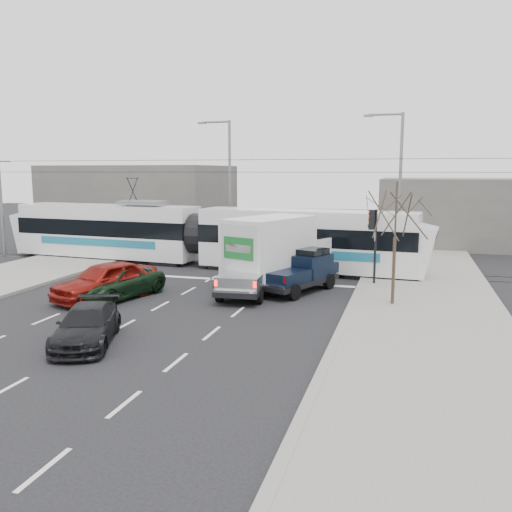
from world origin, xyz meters
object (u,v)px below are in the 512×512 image
(street_lamp_far, at_px, (227,178))
(box_truck, at_px, (277,252))
(navy_pickup, at_px, (302,271))
(bare_tree, at_px, (396,216))
(dark_car, at_px, (87,325))
(green_car, at_px, (115,283))
(traffic_signal, at_px, (373,230))
(silver_pickup, at_px, (250,271))
(tram, at_px, (199,235))
(red_car, at_px, (106,280))
(street_lamp_near, at_px, (397,179))

(street_lamp_far, bearing_deg, box_truck, -60.30)
(navy_pickup, bearing_deg, street_lamp_far, 145.78)
(bare_tree, bearing_deg, street_lamp_far, 131.12)
(bare_tree, height_order, street_lamp_far, street_lamp_far)
(dark_car, bearing_deg, green_car, 91.78)
(street_lamp_far, bearing_deg, traffic_signal, -41.72)
(bare_tree, xyz_separation_m, silver_pickup, (-6.47, 1.06, -2.80))
(bare_tree, height_order, green_car, bare_tree)
(tram, bearing_deg, dark_car, -77.45)
(box_truck, bearing_deg, navy_pickup, -2.73)
(street_lamp_far, xyz_separation_m, navy_pickup, (7.59, -11.53, -4.15))
(bare_tree, height_order, navy_pickup, bare_tree)
(silver_pickup, relative_size, green_car, 1.18)
(traffic_signal, xyz_separation_m, red_car, (-11.02, -5.98, -1.91))
(silver_pickup, xyz_separation_m, red_car, (-5.68, -3.05, -0.16))
(silver_pickup, relative_size, navy_pickup, 1.14)
(street_lamp_near, height_order, silver_pickup, street_lamp_near)
(bare_tree, xyz_separation_m, tram, (-11.42, 7.24, -1.97))
(red_car, bearing_deg, traffic_signal, 51.42)
(bare_tree, relative_size, red_car, 1.03)
(box_truck, bearing_deg, tram, 162.98)
(street_lamp_near, bearing_deg, navy_pickup, -112.32)
(dark_car, bearing_deg, traffic_signal, 34.05)
(street_lamp_near, relative_size, tram, 0.36)
(traffic_signal, distance_m, silver_pickup, 6.34)
(dark_car, bearing_deg, street_lamp_far, 75.88)
(tram, bearing_deg, box_truck, -33.65)
(box_truck, bearing_deg, bare_tree, -3.37)
(dark_car, bearing_deg, silver_pickup, 50.83)
(street_lamp_far, distance_m, navy_pickup, 14.42)
(street_lamp_far, relative_size, green_car, 1.89)
(street_lamp_far, xyz_separation_m, box_truck, (6.23, -10.92, -3.42))
(navy_pickup, bearing_deg, dark_car, -96.01)
(street_lamp_near, xyz_separation_m, tram, (-11.13, -4.26, -3.29))
(red_car, relative_size, dark_car, 1.16)
(tram, distance_m, green_car, 9.03)
(street_lamp_near, xyz_separation_m, silver_pickup, (-6.19, -10.44, -4.12))
(street_lamp_near, bearing_deg, dark_car, -115.48)
(tram, height_order, green_car, tram)
(red_car, bearing_deg, box_truck, 57.57)
(green_car, bearing_deg, bare_tree, 22.35)
(street_lamp_near, height_order, street_lamp_far, same)
(tram, relative_size, green_car, 5.29)
(box_truck, height_order, navy_pickup, box_truck)
(tram, xyz_separation_m, green_car, (-0.43, -8.94, -1.16))
(traffic_signal, xyz_separation_m, street_lamp_far, (-10.66, 9.50, 2.37))
(box_truck, distance_m, red_car, 8.07)
(bare_tree, bearing_deg, dark_car, -140.90)
(bare_tree, distance_m, street_lamp_near, 11.58)
(traffic_signal, distance_m, tram, 10.83)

